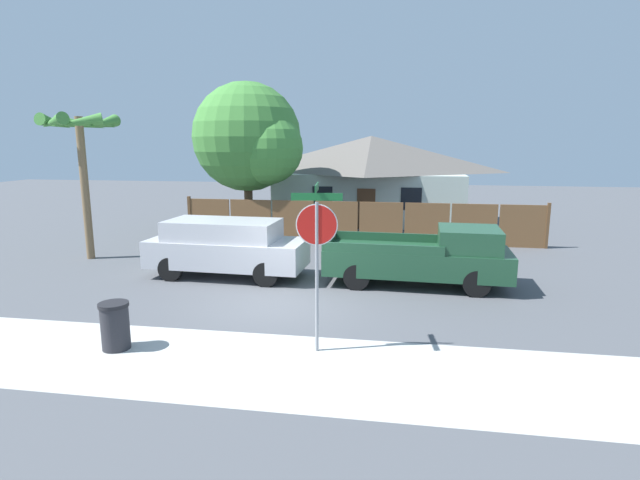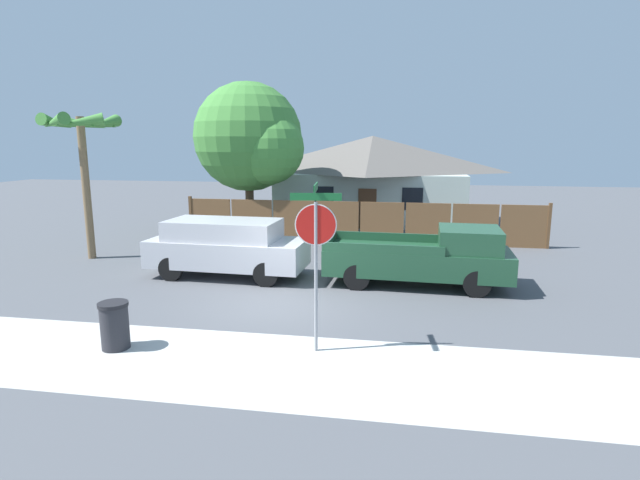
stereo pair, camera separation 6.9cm
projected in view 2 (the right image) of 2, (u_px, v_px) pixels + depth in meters
The scene contains 10 objects.
ground_plane at pixel (278, 305), 13.18m from camera, with size 80.00×80.00×0.00m, color #4C4F54.
sidewalk_strip at pixel (233, 364), 9.69m from camera, with size 36.00×3.20×0.01m.
wooden_fence at pixel (359, 222), 21.31m from camera, with size 15.40×0.12×1.86m.
house at pixel (372, 176), 27.62m from camera, with size 10.49×7.12×4.59m.
oak_tree at pixel (252, 140), 23.05m from camera, with size 5.28×5.03×6.99m.
palm_tree at pixel (81, 135), 17.72m from camera, with size 2.59×2.79×5.24m.
red_suv at pixel (227, 246), 15.88m from camera, with size 5.07×2.16×1.82m.
orange_pickup at pixel (426, 257), 14.87m from camera, with size 5.50×2.23×1.79m.
stop_sign at pixel (316, 238), 9.86m from camera, with size 1.01×0.91×3.45m.
trash_bin at pixel (115, 325), 10.34m from camera, with size 0.61×0.61×1.00m.
Camera 2 is at (3.18, -12.24, 4.23)m, focal length 28.00 mm.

